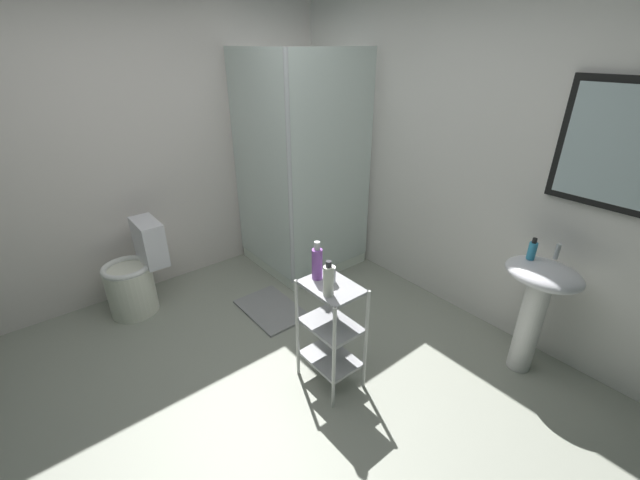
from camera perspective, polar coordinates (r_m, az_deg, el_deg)
ground_plane at (r=2.77m, az=-7.72°, el=-21.45°), size 4.20×4.20×0.02m
wall_back at (r=3.29m, az=19.88°, el=11.08°), size 4.20×0.14×2.50m
wall_left at (r=3.70m, az=-24.72°, el=11.74°), size 0.10×4.20×2.50m
shower_stall at (r=3.89m, az=-2.77°, el=2.50°), size 0.92×0.92×2.00m
pedestal_sink at (r=2.92m, az=28.40°, el=-7.02°), size 0.46×0.37×0.81m
sink_faucet at (r=2.90m, az=30.54°, el=-1.42°), size 0.03×0.03×0.10m
toilet at (r=3.62m, az=-24.65°, el=-4.67°), size 0.37×0.49×0.76m
storage_cart at (r=2.56m, az=1.56°, el=-12.19°), size 0.38×0.28×0.74m
hand_soap_bottle at (r=2.82m, az=27.84°, el=-1.27°), size 0.05×0.05×0.14m
conditioner_bottle_purple at (r=2.40m, az=-0.41°, el=-3.25°), size 0.06×0.06×0.25m
lotion_bottle_white at (r=2.25m, az=1.21°, el=-5.70°), size 0.06×0.06×0.22m
rinse_cup at (r=2.39m, az=1.44°, el=-4.91°), size 0.07×0.07×0.10m
bath_mat at (r=3.46m, az=-6.90°, el=-9.67°), size 0.60×0.40×0.02m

